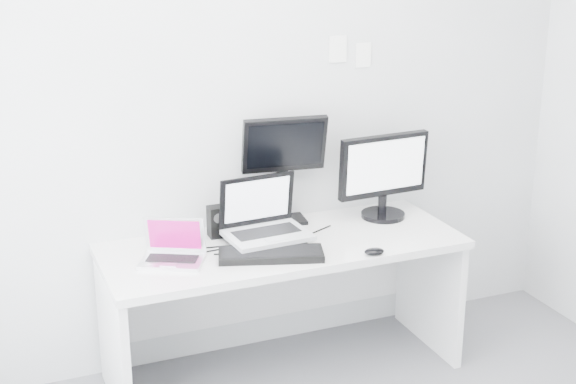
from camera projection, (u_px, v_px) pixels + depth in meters
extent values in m
plane|color=silver|center=(257.00, 107.00, 4.24)|extent=(3.60, 0.00, 3.60)
cube|color=silver|center=(283.00, 309.00, 4.25)|extent=(1.80, 0.70, 0.73)
cube|color=silver|center=(171.00, 242.00, 3.85)|extent=(0.36, 0.33, 0.22)
cube|color=black|center=(216.00, 222.00, 4.19)|extent=(0.10, 0.10, 0.16)
cube|color=silver|center=(268.00, 212.00, 4.07)|extent=(0.42, 0.34, 0.33)
cube|color=black|center=(284.00, 168.00, 4.32)|extent=(0.46, 0.21, 0.60)
cube|color=black|center=(384.00, 175.00, 4.41)|extent=(0.53, 0.27, 0.47)
cube|color=black|center=(271.00, 255.00, 3.94)|extent=(0.53, 0.32, 0.03)
ellipsoid|color=black|center=(374.00, 251.00, 3.98)|extent=(0.11, 0.08, 0.03)
cube|color=white|center=(338.00, 49.00, 4.32)|extent=(0.10, 0.00, 0.14)
cube|color=white|center=(363.00, 55.00, 4.38)|extent=(0.09, 0.00, 0.13)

